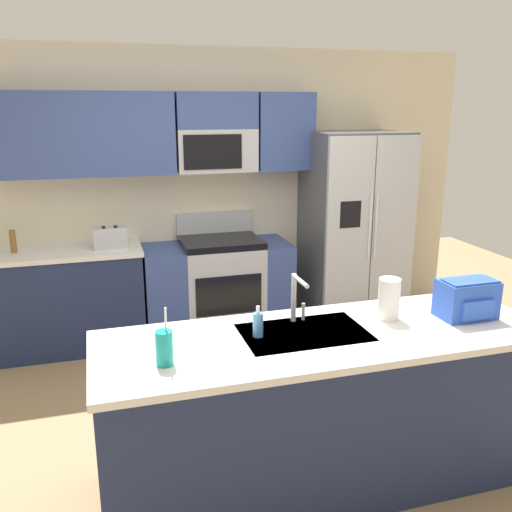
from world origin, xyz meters
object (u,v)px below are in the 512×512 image
(pepper_mill, at_px, (13,241))
(sink_faucet, at_px, (296,295))
(range_oven, at_px, (217,286))
(drink_cup_teal, at_px, (164,348))
(refrigerator, at_px, (354,229))
(toaster, at_px, (110,237))
(paper_towel_roll, at_px, (389,299))
(soap_dispenser, at_px, (258,324))
(backpack, at_px, (467,298))

(pepper_mill, distance_m, sink_faucet, 2.72)
(range_oven, bearing_deg, drink_cup_teal, -108.03)
(refrigerator, height_order, toaster, refrigerator)
(toaster, distance_m, paper_towel_roll, 2.60)
(soap_dispenser, height_order, paper_towel_roll, paper_towel_roll)
(sink_faucet, height_order, paper_towel_roll, sink_faucet)
(pepper_mill, xyz_separation_m, paper_towel_roll, (2.24, -2.20, 0.02))
(toaster, xyz_separation_m, paper_towel_roll, (1.46, -2.15, 0.03))
(toaster, xyz_separation_m, sink_faucet, (0.93, -2.06, 0.08))
(toaster, distance_m, pepper_mill, 0.78)
(range_oven, distance_m, refrigerator, 1.44)
(pepper_mill, xyz_separation_m, backpack, (2.68, -2.31, 0.02))
(pepper_mill, relative_size, backpack, 0.60)
(backpack, bearing_deg, drink_cup_teal, -176.25)
(range_oven, distance_m, paper_towel_roll, 2.33)
(sink_faucet, xyz_separation_m, paper_towel_roll, (0.53, -0.09, -0.05))
(pepper_mill, height_order, paper_towel_roll, paper_towel_roll)
(pepper_mill, bearing_deg, sink_faucet, -50.88)
(paper_towel_roll, bearing_deg, toaster, 124.26)
(refrigerator, bearing_deg, paper_towel_roll, -111.32)
(paper_towel_roll, bearing_deg, drink_cup_teal, -170.31)
(pepper_mill, relative_size, paper_towel_roll, 0.80)
(paper_towel_roll, bearing_deg, range_oven, 103.28)
(soap_dispenser, distance_m, backpack, 1.24)
(refrigerator, relative_size, paper_towel_roll, 7.71)
(range_oven, distance_m, drink_cup_teal, 2.61)
(toaster, bearing_deg, drink_cup_teal, -86.26)
(pepper_mill, relative_size, drink_cup_teal, 0.66)
(soap_dispenser, xyz_separation_m, paper_towel_roll, (0.79, 0.03, 0.05))
(refrigerator, relative_size, sink_faucet, 6.56)
(paper_towel_roll, height_order, backpack, paper_towel_roll)
(range_oven, distance_m, soap_dispenser, 2.31)
(pepper_mill, bearing_deg, paper_towel_roll, -44.43)
(paper_towel_roll, bearing_deg, soap_dispenser, -177.87)
(drink_cup_teal, relative_size, backpack, 0.91)
(refrigerator, bearing_deg, toaster, 179.51)
(sink_faucet, bearing_deg, paper_towel_roll, -9.83)
(toaster, relative_size, paper_towel_roll, 1.17)
(range_oven, relative_size, toaster, 4.86)
(range_oven, bearing_deg, refrigerator, -3.05)
(sink_faucet, relative_size, drink_cup_teal, 0.97)
(drink_cup_teal, distance_m, paper_towel_roll, 1.33)
(drink_cup_teal, bearing_deg, refrigerator, 47.71)
(refrigerator, distance_m, paper_towel_roll, 2.29)
(refrigerator, distance_m, pepper_mill, 3.07)
(toaster, relative_size, sink_faucet, 0.99)
(backpack, bearing_deg, paper_towel_roll, 166.20)
(range_oven, distance_m, sink_faucet, 2.20)
(refrigerator, bearing_deg, drink_cup_teal, -132.29)
(pepper_mill, bearing_deg, soap_dispenser, -56.91)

